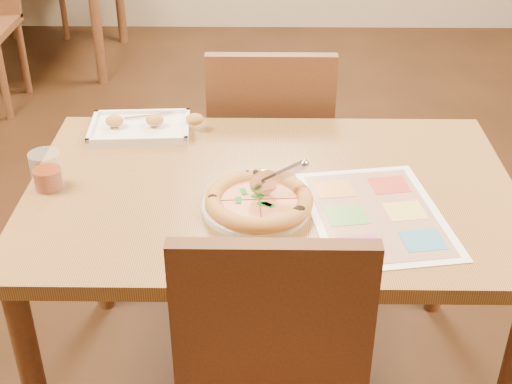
{
  "coord_description": "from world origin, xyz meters",
  "views": [
    {
      "loc": [
        -0.02,
        -1.62,
        1.69
      ],
      "look_at": [
        -0.04,
        -0.11,
        0.77
      ],
      "focal_mm": 50.0,
      "sensor_mm": 36.0,
      "label": 1
    }
  ],
  "objects_px": {
    "dining_table": "(271,214)",
    "menu": "(376,214)",
    "glass_tumbler": "(47,173)",
    "chair_far": "(270,136)",
    "pizza": "(259,201)",
    "appetizer_tray": "(143,128)",
    "pizza_cutter": "(278,177)",
    "plate": "(256,206)"
  },
  "relations": [
    {
      "from": "dining_table",
      "to": "pizza_cutter",
      "type": "distance_m",
      "value": 0.19
    },
    {
      "from": "chair_far",
      "to": "menu",
      "type": "xyz_separation_m",
      "value": [
        0.26,
        -0.73,
        0.16
      ]
    },
    {
      "from": "appetizer_tray",
      "to": "glass_tumbler",
      "type": "height_order",
      "value": "glass_tumbler"
    },
    {
      "from": "appetizer_tray",
      "to": "menu",
      "type": "height_order",
      "value": "appetizer_tray"
    },
    {
      "from": "pizza",
      "to": "pizza_cutter",
      "type": "distance_m",
      "value": 0.08
    },
    {
      "from": "plate",
      "to": "chair_far",
      "type": "bearing_deg",
      "value": 86.81
    },
    {
      "from": "chair_far",
      "to": "pizza",
      "type": "relative_size",
      "value": 1.72
    },
    {
      "from": "glass_tumbler",
      "to": "appetizer_tray",
      "type": "bearing_deg",
      "value": 59.14
    },
    {
      "from": "dining_table",
      "to": "menu",
      "type": "height_order",
      "value": "menu"
    },
    {
      "from": "chair_far",
      "to": "plate",
      "type": "relative_size",
      "value": 1.71
    },
    {
      "from": "glass_tumbler",
      "to": "plate",
      "type": "bearing_deg",
      "value": -9.9
    },
    {
      "from": "dining_table",
      "to": "appetizer_tray",
      "type": "bearing_deg",
      "value": 140.32
    },
    {
      "from": "pizza",
      "to": "pizza_cutter",
      "type": "height_order",
      "value": "pizza_cutter"
    },
    {
      "from": "pizza_cutter",
      "to": "appetizer_tray",
      "type": "height_order",
      "value": "pizza_cutter"
    },
    {
      "from": "chair_far",
      "to": "plate",
      "type": "height_order",
      "value": "chair_far"
    },
    {
      "from": "dining_table",
      "to": "appetizer_tray",
      "type": "relative_size",
      "value": 3.7
    },
    {
      "from": "dining_table",
      "to": "glass_tumbler",
      "type": "distance_m",
      "value": 0.6
    },
    {
      "from": "plate",
      "to": "menu",
      "type": "xyz_separation_m",
      "value": [
        0.3,
        -0.02,
        -0.0
      ]
    },
    {
      "from": "pizza_cutter",
      "to": "glass_tumbler",
      "type": "distance_m",
      "value": 0.61
    },
    {
      "from": "pizza",
      "to": "glass_tumbler",
      "type": "distance_m",
      "value": 0.57
    },
    {
      "from": "pizza",
      "to": "menu",
      "type": "height_order",
      "value": "pizza"
    },
    {
      "from": "plate",
      "to": "pizza",
      "type": "relative_size",
      "value": 1.01
    },
    {
      "from": "dining_table",
      "to": "glass_tumbler",
      "type": "bearing_deg",
      "value": -178.88
    },
    {
      "from": "pizza_cutter",
      "to": "menu",
      "type": "distance_m",
      "value": 0.26
    },
    {
      "from": "dining_table",
      "to": "menu",
      "type": "relative_size",
      "value": 2.88
    },
    {
      "from": "pizza",
      "to": "pizza_cutter",
      "type": "xyz_separation_m",
      "value": [
        0.05,
        0.03,
        0.05
      ]
    },
    {
      "from": "appetizer_tray",
      "to": "glass_tumbler",
      "type": "distance_m",
      "value": 0.39
    },
    {
      "from": "appetizer_tray",
      "to": "glass_tumbler",
      "type": "relative_size",
      "value": 3.38
    },
    {
      "from": "pizza_cutter",
      "to": "menu",
      "type": "bearing_deg",
      "value": -25.81
    },
    {
      "from": "appetizer_tray",
      "to": "chair_far",
      "type": "bearing_deg",
      "value": 35.6
    },
    {
      "from": "chair_far",
      "to": "appetizer_tray",
      "type": "relative_size",
      "value": 1.34
    },
    {
      "from": "dining_table",
      "to": "plate",
      "type": "relative_size",
      "value": 4.74
    },
    {
      "from": "dining_table",
      "to": "glass_tumbler",
      "type": "height_order",
      "value": "glass_tumbler"
    },
    {
      "from": "dining_table",
      "to": "chair_far",
      "type": "relative_size",
      "value": 2.77
    },
    {
      "from": "pizza_cutter",
      "to": "appetizer_tray",
      "type": "xyz_separation_m",
      "value": [
        -0.4,
        0.41,
        -0.07
      ]
    },
    {
      "from": "pizza",
      "to": "menu",
      "type": "xyz_separation_m",
      "value": [
        0.29,
        -0.02,
        -0.03
      ]
    },
    {
      "from": "glass_tumbler",
      "to": "chair_far",
      "type": "bearing_deg",
      "value": 46.14
    },
    {
      "from": "plate",
      "to": "pizza",
      "type": "height_order",
      "value": "pizza"
    },
    {
      "from": "pizza",
      "to": "appetizer_tray",
      "type": "xyz_separation_m",
      "value": [
        -0.36,
        0.44,
        -0.01
      ]
    },
    {
      "from": "menu",
      "to": "pizza",
      "type": "bearing_deg",
      "value": 176.56
    },
    {
      "from": "pizza",
      "to": "appetizer_tray",
      "type": "height_order",
      "value": "appetizer_tray"
    },
    {
      "from": "appetizer_tray",
      "to": "pizza_cutter",
      "type": "bearing_deg",
      "value": -45.27
    }
  ]
}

